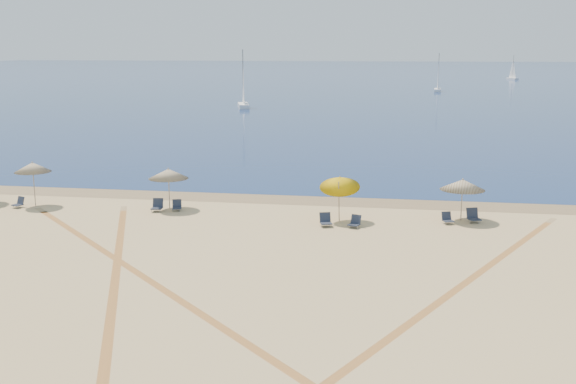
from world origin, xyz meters
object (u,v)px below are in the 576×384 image
object	(u,v)px
chair_3	(157,206)
chair_6	(355,222)
chair_2	(19,203)
chair_7	(447,218)
sailboat_2	(243,90)
chair_4	(177,206)
chair_5	(326,220)
chair_8	(473,216)
sailboat_1	(513,72)
sailboat_0	(438,80)
umbrella_2	(168,174)
umbrella_4	(463,185)
umbrella_1	(33,167)
umbrella_3	(340,182)

from	to	relation	value
chair_3	chair_6	world-z (taller)	chair_3
chair_2	chair_7	bearing A→B (deg)	22.79
chair_2	sailboat_2	xyz separation A→B (m)	(-1.70, 65.95, 2.34)
chair_2	chair_4	size ratio (longest dim) A/B	1.05
chair_5	chair_7	size ratio (longest dim) A/B	1.11
chair_4	chair_8	size ratio (longest dim) A/B	0.83
chair_7	sailboat_1	size ratio (longest dim) A/B	0.11
sailboat_1	sailboat_0	bearing A→B (deg)	-134.60
umbrella_2	chair_3	xyz separation A→B (m)	(-0.49, -0.66, -1.72)
chair_2	sailboat_1	distance (m)	174.75
chair_4	umbrella_4	bearing A→B (deg)	-15.10
umbrella_1	chair_2	xyz separation A→B (m)	(-0.70, -0.57, -1.99)
chair_2	chair_8	xyz separation A→B (m)	(25.38, 0.66, 0.05)
umbrella_4	sailboat_0	xyz separation A→B (m)	(4.54, 108.72, 0.42)
umbrella_1	umbrella_3	distance (m)	17.73
chair_2	sailboat_1	size ratio (longest dim) A/B	0.11
chair_3	chair_8	bearing A→B (deg)	-3.64
chair_5	chair_6	world-z (taller)	chair_5
chair_3	sailboat_2	xyz separation A→B (m)	(-9.86, 65.56, 2.30)
umbrella_4	chair_8	xyz separation A→B (m)	(0.59, -0.33, -1.60)
chair_8	sailboat_0	distance (m)	109.14
umbrella_3	chair_4	size ratio (longest dim) A/B	3.78
chair_8	sailboat_0	xyz separation A→B (m)	(3.95, 109.05, 2.02)
chair_8	chair_6	bearing A→B (deg)	-178.11
umbrella_4	chair_3	world-z (taller)	umbrella_4
chair_6	chair_7	world-z (taller)	chair_6
chair_3	chair_5	bearing A→B (deg)	-14.88
umbrella_4	chair_6	size ratio (longest dim) A/B	3.10
chair_5	chair_8	world-z (taller)	chair_8
chair_6	sailboat_0	xyz separation A→B (m)	(10.02, 111.10, 2.06)
umbrella_1	umbrella_2	xyz separation A→B (m)	(7.95, 0.48, -0.24)
chair_6	sailboat_1	size ratio (longest dim) A/B	0.11
sailboat_1	sailboat_2	bearing A→B (deg)	-140.56
chair_3	sailboat_0	distance (m)	111.37
chair_8	chair_7	bearing A→B (deg)	-176.53
chair_4	chair_5	size ratio (longest dim) A/B	0.88
umbrella_3	chair_4	xyz separation A→B (m)	(-9.22, 0.91, -1.82)
umbrella_1	chair_5	world-z (taller)	umbrella_1
sailboat_0	sailboat_1	size ratio (longest dim) A/B	1.14
chair_6	chair_7	size ratio (longest dim) A/B	1.05
umbrella_2	chair_8	world-z (taller)	umbrella_2
sailboat_2	umbrella_1	bearing A→B (deg)	-103.92
umbrella_4	sailboat_2	xyz separation A→B (m)	(-26.49, 64.96, 0.69)
chair_6	chair_8	world-z (taller)	chair_8
chair_2	chair_3	distance (m)	8.16
sailboat_0	chair_3	bearing A→B (deg)	-97.65
umbrella_4	chair_3	distance (m)	16.72
umbrella_3	chair_7	distance (m)	5.91
umbrella_3	sailboat_2	size ratio (longest dim) A/B	0.31
chair_5	sailboat_0	world-z (taller)	sailboat_0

